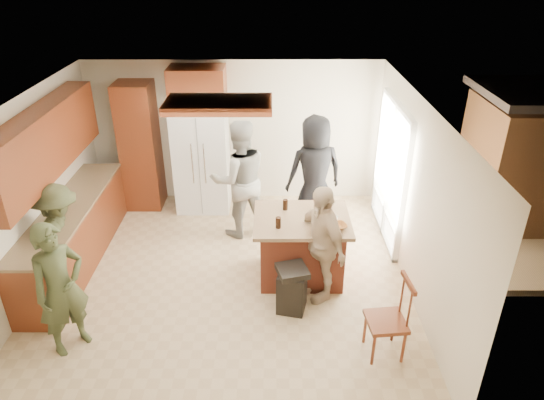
{
  "coord_description": "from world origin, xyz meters",
  "views": [
    {
      "loc": [
        0.64,
        -5.54,
        4.15
      ],
      "look_at": [
        0.65,
        0.15,
        1.15
      ],
      "focal_mm": 32.0,
      "sensor_mm": 36.0,
      "label": 1
    }
  ],
  "objects_px": {
    "refrigerator": "(202,159)",
    "trash_bin": "(292,288)",
    "spindle_chair": "(388,321)",
    "person_behind_left": "(240,179)",
    "kitchen_island": "(301,247)",
    "person_front_left": "(61,289)",
    "person_side_right": "(321,243)",
    "person_counter": "(63,238)",
    "person_behind_right": "(315,172)"
  },
  "relations": [
    {
      "from": "refrigerator",
      "to": "trash_bin",
      "type": "xyz_separation_m",
      "value": [
        1.45,
        -2.78,
        -0.58
      ]
    },
    {
      "from": "spindle_chair",
      "to": "trash_bin",
      "type": "bearing_deg",
      "value": 144.05
    },
    {
      "from": "person_behind_left",
      "to": "kitchen_island",
      "type": "xyz_separation_m",
      "value": [
        0.9,
        -1.17,
        -0.47
      ]
    },
    {
      "from": "person_front_left",
      "to": "kitchen_island",
      "type": "xyz_separation_m",
      "value": [
        2.72,
        1.35,
        -0.34
      ]
    },
    {
      "from": "person_side_right",
      "to": "trash_bin",
      "type": "relative_size",
      "value": 2.55
    },
    {
      "from": "person_counter",
      "to": "refrigerator",
      "type": "distance_m",
      "value": 2.76
    },
    {
      "from": "person_side_right",
      "to": "person_counter",
      "type": "bearing_deg",
      "value": -121.33
    },
    {
      "from": "person_front_left",
      "to": "person_counter",
      "type": "relative_size",
      "value": 1.07
    },
    {
      "from": "person_side_right",
      "to": "kitchen_island",
      "type": "xyz_separation_m",
      "value": [
        -0.22,
        0.42,
        -0.33
      ]
    },
    {
      "from": "person_behind_right",
      "to": "person_counter",
      "type": "xyz_separation_m",
      "value": [
        -3.43,
        -1.71,
        -0.17
      ]
    },
    {
      "from": "refrigerator",
      "to": "kitchen_island",
      "type": "relative_size",
      "value": 1.41
    },
    {
      "from": "spindle_chair",
      "to": "person_front_left",
      "type": "bearing_deg",
      "value": 178.14
    },
    {
      "from": "trash_bin",
      "to": "refrigerator",
      "type": "bearing_deg",
      "value": 117.53
    },
    {
      "from": "person_behind_left",
      "to": "spindle_chair",
      "type": "xyz_separation_m",
      "value": [
        1.78,
        -2.63,
        -0.5
      ]
    },
    {
      "from": "person_behind_left",
      "to": "kitchen_island",
      "type": "relative_size",
      "value": 1.48
    },
    {
      "from": "person_side_right",
      "to": "refrigerator",
      "type": "distance_m",
      "value": 3.08
    },
    {
      "from": "person_behind_right",
      "to": "person_front_left",
      "type": "bearing_deg",
      "value": 29.81
    },
    {
      "from": "kitchen_island",
      "to": "trash_bin",
      "type": "bearing_deg",
      "value": -101.79
    },
    {
      "from": "person_behind_right",
      "to": "kitchen_island",
      "type": "xyz_separation_m",
      "value": [
        -0.29,
        -1.49,
        -0.45
      ]
    },
    {
      "from": "kitchen_island",
      "to": "refrigerator",
      "type": "bearing_deg",
      "value": 127.75
    },
    {
      "from": "person_front_left",
      "to": "person_behind_right",
      "type": "relative_size",
      "value": 0.87
    },
    {
      "from": "refrigerator",
      "to": "person_behind_left",
      "type": "bearing_deg",
      "value": -51.97
    },
    {
      "from": "person_side_right",
      "to": "trash_bin",
      "type": "bearing_deg",
      "value": -79.6
    },
    {
      "from": "person_counter",
      "to": "spindle_chair",
      "type": "xyz_separation_m",
      "value": [
        4.03,
        -1.24,
        -0.31
      ]
    },
    {
      "from": "spindle_chair",
      "to": "person_counter",
      "type": "bearing_deg",
      "value": 162.85
    },
    {
      "from": "person_front_left",
      "to": "trash_bin",
      "type": "height_order",
      "value": "person_front_left"
    },
    {
      "from": "person_behind_left",
      "to": "person_behind_right",
      "type": "relative_size",
      "value": 1.02
    },
    {
      "from": "person_behind_left",
      "to": "refrigerator",
      "type": "xyz_separation_m",
      "value": [
        -0.7,
        0.9,
        -0.05
      ]
    },
    {
      "from": "person_behind_right",
      "to": "person_counter",
      "type": "relative_size",
      "value": 1.22
    },
    {
      "from": "kitchen_island",
      "to": "person_front_left",
      "type": "bearing_deg",
      "value": -153.59
    },
    {
      "from": "person_behind_left",
      "to": "person_behind_right",
      "type": "height_order",
      "value": "person_behind_left"
    },
    {
      "from": "person_side_right",
      "to": "spindle_chair",
      "type": "relative_size",
      "value": 1.62
    },
    {
      "from": "refrigerator",
      "to": "kitchen_island",
      "type": "height_order",
      "value": "refrigerator"
    },
    {
      "from": "person_behind_left",
      "to": "kitchen_island",
      "type": "bearing_deg",
      "value": 110.17
    },
    {
      "from": "person_behind_left",
      "to": "spindle_chair",
      "type": "distance_m",
      "value": 3.22
    },
    {
      "from": "refrigerator",
      "to": "trash_bin",
      "type": "height_order",
      "value": "refrigerator"
    },
    {
      "from": "person_counter",
      "to": "refrigerator",
      "type": "height_order",
      "value": "refrigerator"
    },
    {
      "from": "person_behind_left",
      "to": "person_side_right",
      "type": "xyz_separation_m",
      "value": [
        1.12,
        -1.59,
        -0.15
      ]
    },
    {
      "from": "person_behind_right",
      "to": "trash_bin",
      "type": "height_order",
      "value": "person_behind_right"
    },
    {
      "from": "kitchen_island",
      "to": "spindle_chair",
      "type": "distance_m",
      "value": 1.71
    },
    {
      "from": "trash_bin",
      "to": "person_behind_left",
      "type": "bearing_deg",
      "value": 111.65
    },
    {
      "from": "person_side_right",
      "to": "person_counter",
      "type": "distance_m",
      "value": 3.36
    },
    {
      "from": "kitchen_island",
      "to": "spindle_chair",
      "type": "bearing_deg",
      "value": -58.86
    },
    {
      "from": "person_front_left",
      "to": "person_counter",
      "type": "height_order",
      "value": "person_front_left"
    },
    {
      "from": "person_behind_right",
      "to": "refrigerator",
      "type": "bearing_deg",
      "value": -30.59
    },
    {
      "from": "person_front_left",
      "to": "person_behind_right",
      "type": "height_order",
      "value": "person_behind_right"
    },
    {
      "from": "person_front_left",
      "to": "refrigerator",
      "type": "xyz_separation_m",
      "value": [
        1.12,
        3.41,
        0.09
      ]
    },
    {
      "from": "person_front_left",
      "to": "person_counter",
      "type": "xyz_separation_m",
      "value": [
        -0.42,
        1.12,
        -0.05
      ]
    },
    {
      "from": "person_behind_left",
      "to": "kitchen_island",
      "type": "height_order",
      "value": "person_behind_left"
    },
    {
      "from": "person_side_right",
      "to": "trash_bin",
      "type": "distance_m",
      "value": 0.67
    }
  ]
}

